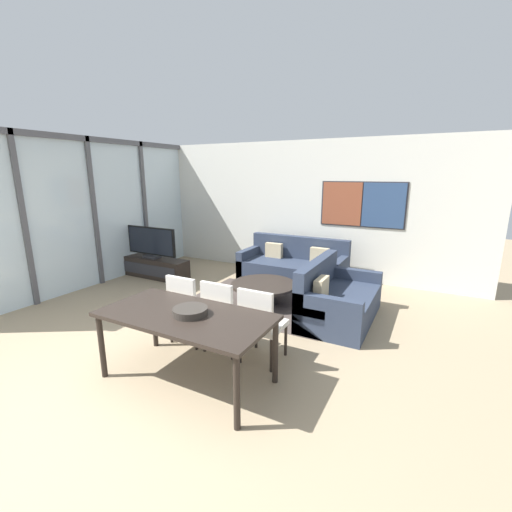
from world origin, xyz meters
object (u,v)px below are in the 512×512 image
Objects in this scene: sofa_side at (335,301)px; dining_table at (186,320)px; tv_console at (153,267)px; television at (151,242)px; fruit_bowl at (190,311)px; coffee_table at (264,288)px; dining_chair_left at (188,305)px; dining_chair_centre at (223,312)px; sofa_main at (294,268)px; dining_chair_right at (260,321)px.

dining_table is at bearing 157.54° from sofa_side.
tv_console is at bearing 139.51° from dining_table.
television reaches higher than fruit_bowl.
dining_chair_left reaches higher than coffee_table.
coffee_table is 1.72m from dining_chair_centre.
dining_chair_centre is (-0.00, 0.68, -0.17)m from dining_table.
sofa_side is at bearing -4.48° from tv_console.
dining_chair_centre reaches higher than sofa_main.
sofa_side is 1.77× the size of dining_chair_left.
dining_table is at bearing -85.51° from sofa_main.
coffee_table is at bearing 97.04° from dining_table.
television is at bearing 175.02° from coffee_table.
dining_chair_left reaches higher than tv_console.
tv_console is 4.08m from fruit_bowl.
dining_chair_left is (-0.23, -1.69, 0.25)m from coffee_table.
fruit_bowl is (3.10, -2.59, 0.58)m from tv_console.
dining_chair_centre reaches higher than fruit_bowl.
sofa_main is 5.89× the size of fruit_bowl.
sofa_main is 3.74m from dining_table.
tv_console is 3.60m from dining_chair_centre.
tv_console is 2.76m from coffee_table.
tv_console is 4.06m from dining_chair_right.
fruit_bowl is (-0.46, -0.66, 0.28)m from dining_chair_right.
television is at bearing -157.98° from sofa_main.
sofa_main and sofa_side have the same top height.
dining_table is (0.29, -3.71, 0.40)m from sofa_main.
sofa_side is 1.47× the size of coffee_table.
television is at bearing 151.46° from dining_chair_right.
sofa_main is (2.75, 1.11, 0.07)m from tv_console.
dining_chair_centre is (0.29, -1.68, 0.25)m from coffee_table.
sofa_side reaches higher than coffee_table.
dining_table is at bearing -52.18° from dining_chair_left.
dining_chair_left is 2.59× the size of fruit_bowl.
tv_console is 3.99m from sofa_side.
dining_table is at bearing -82.96° from coffee_table.
tv_console is at bearing 151.47° from dining_chair_right.
television reaches higher than sofa_side.
sofa_side is 2.19m from dining_chair_left.
dining_chair_right is (0.81, -1.69, 0.25)m from coffee_table.
dining_table is at bearing -174.29° from fruit_bowl.
dining_chair_left reaches higher than dining_table.
television reaches higher than dining_chair_left.
dining_chair_centre is at bearing -32.22° from tv_console.
coffee_table is 1.89m from dining_chair_right.
fruit_bowl is (-0.88, -2.28, 0.51)m from sofa_side.
television is 1.39× the size of dining_chair_left.
sofa_main is at bearing 40.92° from sofa_side.
television reaches higher than tv_console.
coffee_table is 1.72m from dining_chair_left.
dining_chair_centre is at bearing -80.16° from coffee_table.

